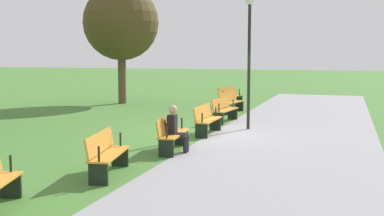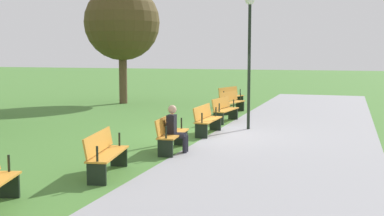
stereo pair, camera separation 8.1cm
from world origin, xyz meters
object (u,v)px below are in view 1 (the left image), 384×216
object	(u,v)px
bench_0	(230,96)
bench_5	(106,153)
person_seated	(176,127)
tree_1	(121,23)
bench_2	(224,109)
bench_1	(230,102)
bench_4	(172,133)
lamp_post	(249,38)
bench_3	(207,119)

from	to	relation	value
bench_0	bench_5	xyz separation A→B (m)	(13.72, 0.68, 0.00)
bench_5	person_seated	size ratio (longest dim) A/B	1.45
bench_5	tree_1	xyz separation A→B (m)	(-13.10, -6.07, 3.53)
bench_2	bench_5	bearing A→B (deg)	2.85
bench_1	person_seated	size ratio (longest dim) A/B	1.45
bench_1	person_seated	xyz separation A→B (m)	(8.38, 0.56, 0.17)
bench_1	bench_4	xyz separation A→B (m)	(8.28, 0.41, 0.00)
bench_1	lamp_post	world-z (taller)	lamp_post
bench_3	lamp_post	distance (m)	3.07
bench_3	bench_5	xyz separation A→B (m)	(5.51, -0.54, 0.00)
bench_1	tree_1	xyz separation A→B (m)	(-2.07, -6.07, 3.53)
bench_5	lamp_post	size ratio (longest dim) A/B	0.40
bench_3	bench_5	size ratio (longest dim) A/B	0.97
bench_5	bench_3	bearing A→B (deg)	163.03
bench_0	bench_3	distance (m)	8.29
bench_4	person_seated	xyz separation A→B (m)	(0.09, 0.15, 0.17)
tree_1	bench_3	bearing A→B (deg)	41.07
tree_1	bench_5	bearing A→B (deg)	24.85
bench_5	person_seated	xyz separation A→B (m)	(-2.65, 0.56, 0.17)
bench_2	person_seated	world-z (taller)	person_seated
bench_0	tree_1	world-z (taller)	tree_1
bench_0	lamp_post	distance (m)	7.62
bench_4	person_seated	size ratio (longest dim) A/B	1.43
bench_0	bench_4	size ratio (longest dim) A/B	1.02
bench_3	bench_0	bearing A→B (deg)	-171.54
person_seated	tree_1	world-z (taller)	tree_1
tree_1	bench_1	bearing A→B (deg)	71.13
bench_0	tree_1	bearing A→B (deg)	-66.49
bench_3	tree_1	xyz separation A→B (m)	(-7.59, -6.61, 3.53)
bench_2	bench_0	bearing A→B (deg)	-163.06
bench_4	bench_2	bearing A→B (deg)	174.34
bench_1	person_seated	distance (m)	8.40
bench_5	bench_4	bearing A→B (deg)	160.22
bench_5	tree_1	distance (m)	14.86
bench_0	bench_5	world-z (taller)	same
bench_1	bench_2	bearing A→B (deg)	19.78
bench_2	person_seated	bearing A→B (deg)	7.21
bench_5	tree_1	bearing A→B (deg)	-166.48
tree_1	lamp_post	bearing A→B (deg)	50.95
bench_0	bench_1	bearing A→B (deg)	31.09
bench_2	tree_1	bearing A→B (deg)	-120.98
bench_1	tree_1	bearing A→B (deg)	-97.54
bench_1	tree_1	world-z (taller)	tree_1
bench_0	bench_4	distance (m)	11.03
bench_5	bench_1	bearing A→B (deg)	168.67
bench_3	person_seated	size ratio (longest dim) A/B	1.40
bench_0	bench_4	bearing A→B (deg)	22.63
bench_1	bench_5	world-z (taller)	same
bench_0	bench_2	size ratio (longest dim) A/B	1.02
person_seated	bench_5	bearing A→B (deg)	-17.60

